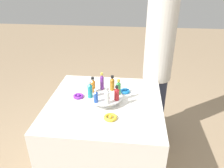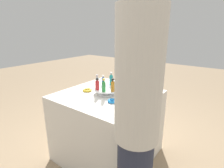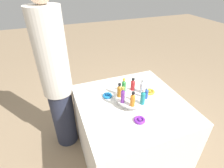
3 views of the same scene
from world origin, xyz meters
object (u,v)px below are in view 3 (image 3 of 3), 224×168
ribbon_bow_blue (107,95)px  bottle_blue (146,93)px  person_figure (56,79)px  bottle_teal (143,97)px  display_stand (132,99)px  bottle_purple (123,96)px  bottle_red (133,85)px  bottle_clear (142,87)px  bottle_green (124,86)px  bottle_orange (133,99)px  ribbon_bow_gold (150,92)px  ribbon_bow_purple (140,120)px  bottle_amber (119,91)px

ribbon_bow_blue → bottle_blue: bearing=53.3°
bottle_blue → person_figure: size_ratio=0.07×
bottle_teal → bottle_blue: 0.09m
display_stand → bottle_purple: bottle_purple is taller
bottle_red → bottle_clear: bearing=40.9°
bottle_green → bottle_red: bearing=85.9°
bottle_teal → ribbon_bow_blue: 0.35m
bottle_orange → ribbon_bow_gold: 0.34m
bottle_clear → bottle_red: bottle_clear is taller
bottle_clear → ribbon_bow_purple: 0.32m
bottle_orange → bottle_clear: 0.21m
bottle_teal → ribbon_bow_blue: bottle_teal is taller
ribbon_bow_blue → ribbon_bow_purple: 0.40m
bottle_teal → ribbon_bow_gold: bearing=134.4°
bottle_blue → bottle_amber: (-0.10, -0.20, 0.01)m
bottle_clear → ribbon_bow_gold: (-0.04, 0.11, -0.11)m
bottle_amber → bottle_teal: bearing=40.9°
bottle_teal → ribbon_bow_gold: (-0.18, 0.18, -0.11)m
bottle_teal → bottle_clear: bearing=153.4°
bottle_red → ribbon_bow_purple: size_ratio=1.35×
bottle_clear → bottle_amber: 0.21m
bottle_purple → bottle_green: size_ratio=1.14×
bottle_green → ribbon_bow_blue: bearing=-108.7°
display_stand → bottle_teal: size_ratio=2.01×
bottle_clear → ribbon_bow_blue: bearing=-112.8°
ribbon_bow_purple → person_figure: person_figure is taller
bottle_teal → bottle_clear: size_ratio=1.07×
bottle_orange → ribbon_bow_gold: (-0.17, 0.27, -0.11)m
bottle_blue → bottle_clear: size_ratio=0.83×
bottle_amber → bottle_red: bearing=108.4°
bottle_clear → ribbon_bow_purple: size_ratio=1.49×
bottle_orange → bottle_blue: size_ratio=1.20×
bottle_red → bottle_amber: (0.05, -0.15, 0.00)m
bottle_clear → ribbon_bow_purple: (0.26, -0.15, -0.11)m
bottle_blue → ribbon_bow_gold: bearing=136.2°
person_figure → bottle_orange: bearing=-8.3°
ribbon_bow_blue → bottle_orange: bearing=25.7°
bottle_purple → ribbon_bow_gold: bottle_purple is taller
bottle_purple → person_figure: bearing=-135.9°
bottle_orange → bottle_amber: size_ratio=1.02×
bottle_purple → person_figure: 0.68m
person_figure → bottle_teal: bearing=-4.3°
ribbon_bow_purple → display_stand: bearing=168.4°
bottle_green → ribbon_bow_gold: (0.03, 0.26, -0.11)m
bottle_purple → bottle_clear: (-0.07, 0.21, -0.01)m
display_stand → bottle_clear: bottle_clear is taller
bottle_blue → bottle_orange: bearing=-71.6°
person_figure → display_stand: bearing=0.0°
display_stand → bottle_teal: 0.14m
display_stand → bottle_orange: bottle_orange is taller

